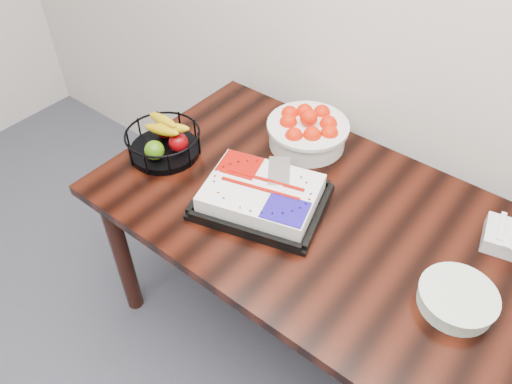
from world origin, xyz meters
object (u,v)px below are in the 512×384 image
Objects in this scene: table at (350,247)px; fruit_basket at (163,140)px; cake_tray at (262,196)px; tangerine_bowl at (308,126)px; plate_stack at (457,299)px.

table is 0.79m from fruit_basket.
cake_tray is 0.46m from fruit_basket.
fruit_basket is (-0.39, -0.38, -0.02)m from tangerine_bowl.
fruit_basket is 1.13m from plate_stack.
fruit_basket is at bearing -178.45° from cake_tray.
tangerine_bowl is 0.82m from plate_stack.
tangerine_bowl is (-0.07, 0.37, 0.05)m from cake_tray.
tangerine_bowl reaches higher than fruit_basket.
cake_tray is at bearing 1.55° from fruit_basket.
table is at bearing 17.14° from cake_tray.
fruit_basket is (-0.76, -0.11, 0.15)m from table.
plate_stack is at bearing 1.99° from cake_tray.
fruit_basket is at bearing -135.74° from tangerine_bowl.
fruit_basket is at bearing -178.18° from plate_stack.
tangerine_bowl is 1.41× the size of plate_stack.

